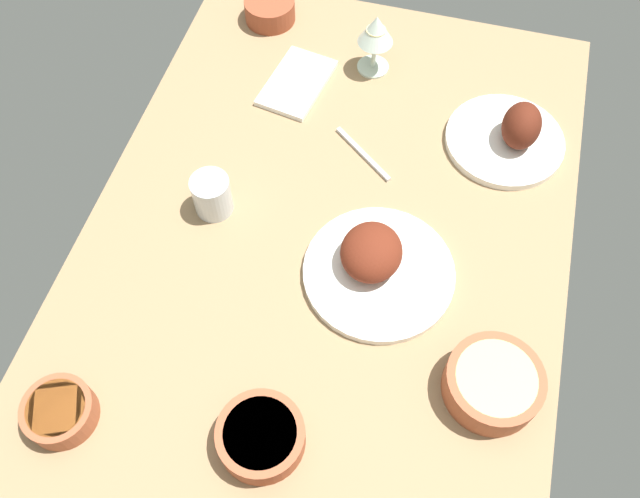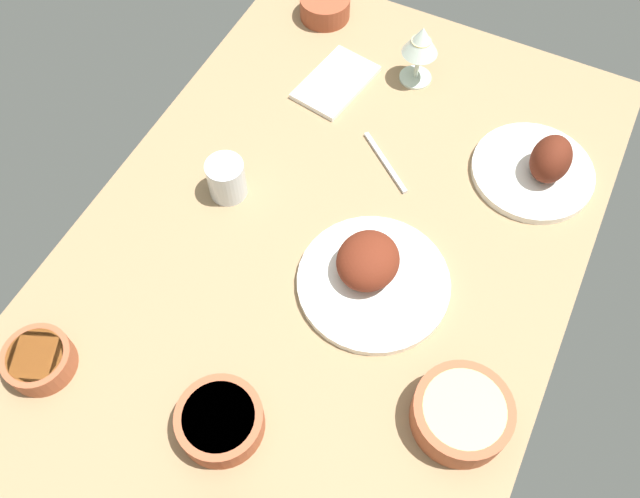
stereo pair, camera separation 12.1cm
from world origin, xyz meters
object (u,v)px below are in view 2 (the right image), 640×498
at_px(bowl_sauce, 325,6).
at_px(wine_glass, 421,43).
at_px(folded_napkin, 336,82).
at_px(fork_loose, 385,162).
at_px(water_tumbler, 226,179).
at_px(bowl_cream, 221,421).
at_px(plate_center_main, 371,273).
at_px(bowl_pasta, 462,414).
at_px(bowl_soup, 39,360).
at_px(plate_near_viewer, 540,166).

bearing_deg(bowl_sauce, wine_glass, 70.94).
relative_size(folded_napkin, fork_loose, 1.12).
relative_size(wine_glass, water_tumbler, 1.70).
relative_size(bowl_cream, fork_loose, 0.85).
xyz_separation_m(plate_center_main, bowl_sauce, (-0.59, -0.38, 0.00)).
height_order(bowl_cream, bowl_sauce, bowl_sauce).
bearing_deg(bowl_sauce, bowl_pasta, 38.85).
relative_size(bowl_cream, wine_glass, 1.00).
bearing_deg(bowl_soup, plate_near_viewer, 140.32).
xyz_separation_m(bowl_pasta, water_tumbler, (-0.23, -0.56, 0.01)).
distance_m(plate_center_main, bowl_soup, 0.58).
bearing_deg(water_tumbler, folded_napkin, 169.59).
height_order(plate_center_main, folded_napkin, plate_center_main).
distance_m(wine_glass, folded_napkin, 0.20).
relative_size(plate_near_viewer, bowl_soup, 2.12).
relative_size(plate_center_main, bowl_cream, 1.97).
xyz_separation_m(bowl_sauce, bowl_pasta, (0.76, 0.61, 0.00)).
bearing_deg(folded_napkin, bowl_soup, -11.44).
xyz_separation_m(plate_near_viewer, water_tumbler, (0.31, -0.53, 0.01)).
bearing_deg(water_tumbler, plate_center_main, 80.13).
bearing_deg(plate_near_viewer, plate_center_main, -28.88).
height_order(bowl_cream, water_tumbler, water_tumbler).
distance_m(bowl_soup, wine_glass, 0.95).
xyz_separation_m(bowl_cream, fork_loose, (-0.60, 0.02, -0.02)).
xyz_separation_m(plate_center_main, bowl_pasta, (0.17, 0.23, 0.01)).
bearing_deg(fork_loose, bowl_soup, -80.02).
relative_size(bowl_sauce, folded_napkin, 0.63).
distance_m(water_tumbler, folded_napkin, 0.36).
xyz_separation_m(bowl_pasta, fork_loose, (-0.43, -0.31, -0.03)).
distance_m(plate_near_viewer, fork_loose, 0.30).
xyz_separation_m(bowl_pasta, folded_napkin, (-0.58, -0.50, -0.03)).
height_order(bowl_cream, bowl_pasta, bowl_pasta).
distance_m(bowl_cream, folded_napkin, 0.77).
height_order(bowl_sauce, water_tumbler, water_tumbler).
distance_m(plate_near_viewer, wine_glass, 0.35).
relative_size(plate_near_viewer, fork_loose, 1.47).
bearing_deg(bowl_pasta, fork_loose, -143.60).
height_order(bowl_soup, folded_napkin, bowl_soup).
relative_size(bowl_sauce, water_tumbler, 1.41).
xyz_separation_m(plate_near_viewer, bowl_sauce, (-0.23, -0.58, -0.00)).
height_order(plate_near_viewer, fork_loose, plate_near_viewer).
relative_size(bowl_pasta, fork_loose, 0.97).
relative_size(bowl_soup, wine_glass, 0.81).
relative_size(bowl_pasta, folded_napkin, 0.86).
height_order(bowl_pasta, wine_glass, wine_glass).
bearing_deg(plate_near_viewer, bowl_sauce, -111.59).
distance_m(plate_center_main, wine_glass, 0.52).
relative_size(bowl_cream, bowl_pasta, 0.88).
distance_m(wine_glass, fork_loose, 0.27).
relative_size(plate_near_viewer, wine_glass, 1.72).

